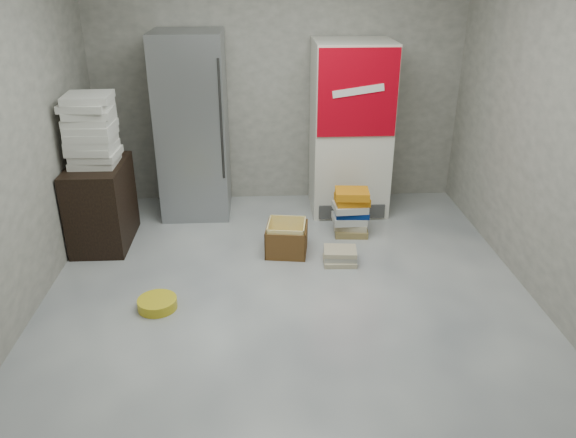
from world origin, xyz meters
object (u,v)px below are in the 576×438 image
at_px(steel_fridge, 193,126).
at_px(cardboard_box, 287,240).
at_px(coke_cooler, 350,129).
at_px(phonebook_stack_main, 351,212).
at_px(wood_shelf, 102,204).

xyz_separation_m(steel_fridge, cardboard_box, (0.92, -1.04, -0.83)).
distance_m(coke_cooler, phonebook_stack_main, 0.95).
distance_m(wood_shelf, phonebook_stack_main, 2.42).
height_order(steel_fridge, wood_shelf, steel_fridge).
bearing_deg(cardboard_box, wood_shelf, 177.81).
bearing_deg(steel_fridge, coke_cooler, -0.18).
bearing_deg(cardboard_box, phonebook_stack_main, 36.46).
distance_m(steel_fridge, cardboard_box, 1.62).
relative_size(coke_cooler, wood_shelf, 2.25).
height_order(coke_cooler, wood_shelf, coke_cooler).
xyz_separation_m(steel_fridge, coke_cooler, (1.65, -0.01, -0.05)).
bearing_deg(steel_fridge, cardboard_box, -48.34).
distance_m(steel_fridge, wood_shelf, 1.23).
bearing_deg(phonebook_stack_main, cardboard_box, -146.41).
xyz_separation_m(wood_shelf, phonebook_stack_main, (2.42, 0.05, -0.16)).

